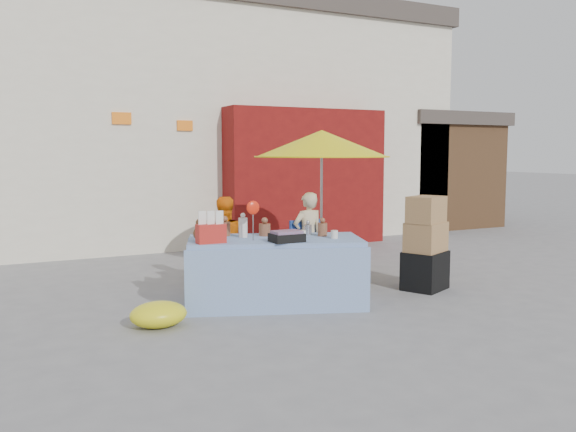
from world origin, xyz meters
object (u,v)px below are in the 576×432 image
vendor_beige (308,237)px  market_table (274,270)px  chair_right (312,264)px  box_stack (426,247)px  chair_left (227,273)px  umbrella (322,144)px  vendor_orange (223,244)px

vendor_beige → market_table: bearing=42.4°
chair_right → vendor_beige: size_ratio=0.69×
chair_right → box_stack: size_ratio=0.70×
market_table → chair_right: (0.98, 0.83, -0.15)m
market_table → chair_right: 1.29m
chair_right → vendor_beige: 0.39m
market_table → vendor_beige: same height
chair_left → chair_right: size_ratio=1.00×
umbrella → box_stack: (0.80, -1.31, -1.33)m
chair_right → vendor_orange: vendor_orange is taller
vendor_beige → box_stack: vendor_beige is taller
chair_left → umbrella: 2.27m
vendor_orange → vendor_beige: size_ratio=0.98×
market_table → box_stack: (2.08, -0.19, 0.16)m
chair_right → vendor_orange: (-1.25, 0.13, 0.35)m
chair_right → vendor_beige: bearing=87.6°
market_table → vendor_orange: 1.02m
chair_left → vendor_beige: bearing=4.0°
vendor_beige → umbrella: size_ratio=0.59×
chair_right → market_table: bearing=-141.9°
chair_left → vendor_orange: 0.38m
vendor_beige → chair_left: bearing=4.0°
vendor_orange → umbrella: umbrella is taller
chair_right → box_stack: (1.10, -1.02, 0.31)m
box_stack → vendor_beige: bearing=133.7°
chair_left → umbrella: (1.55, 0.28, 1.64)m
vendor_beige → umbrella: bearing=-155.6°
chair_right → umbrella: umbrella is taller
umbrella → box_stack: 2.03m
chair_left → box_stack: (2.35, -1.02, 0.31)m
market_table → chair_left: 0.89m
market_table → vendor_beige: size_ratio=1.82×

